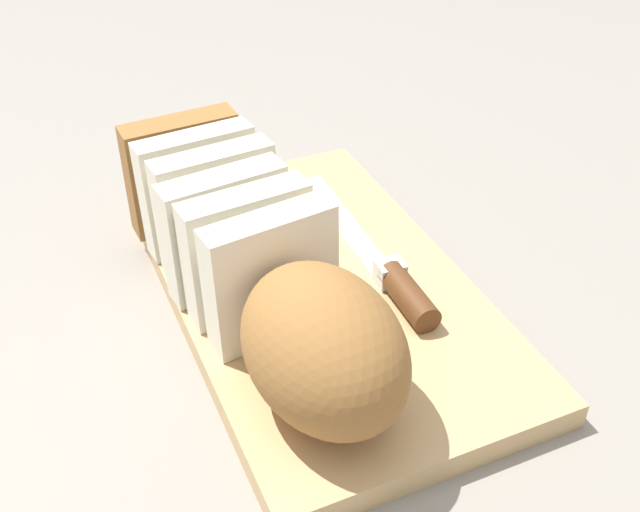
{
  "coord_description": "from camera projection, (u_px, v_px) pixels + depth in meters",
  "views": [
    {
      "loc": [
        -0.48,
        0.23,
        0.45
      ],
      "look_at": [
        0.0,
        0.0,
        0.05
      ],
      "focal_mm": 43.97,
      "sensor_mm": 36.0,
      "label": 1
    }
  ],
  "objects": [
    {
      "name": "bread_knife",
      "position": [
        392.0,
        277.0,
        0.67
      ],
      "size": [
        0.26,
        0.04,
        0.02
      ],
      "rotation": [
        0.0,
        0.0,
        -0.05
      ],
      "color": "silver",
      "rests_on": "cutting_board"
    },
    {
      "name": "cutting_board",
      "position": [
        320.0,
        294.0,
        0.69
      ],
      "size": [
        0.42,
        0.25,
        0.02
      ],
      "primitive_type": "cube",
      "rotation": [
        0.0,
        0.0,
        -0.02
      ],
      "color": "tan",
      "rests_on": "ground_plane"
    },
    {
      "name": "crumb_near_loaf",
      "position": [
        264.0,
        320.0,
        0.64
      ],
      "size": [
        0.0,
        0.0,
        0.0
      ],
      "primitive_type": "sphere",
      "color": "tan",
      "rests_on": "cutting_board"
    },
    {
      "name": "bread_loaf",
      "position": [
        265.0,
        273.0,
        0.61
      ],
      "size": [
        0.36,
        0.13,
        0.11
      ],
      "rotation": [
        0.0,
        0.0,
        0.05
      ],
      "color": "#996633",
      "rests_on": "cutting_board"
    },
    {
      "name": "crumb_near_knife",
      "position": [
        397.0,
        291.0,
        0.67
      ],
      "size": [
        0.01,
        0.01,
        0.01
      ],
      "primitive_type": "sphere",
      "color": "tan",
      "rests_on": "cutting_board"
    },
    {
      "name": "ground_plane",
      "position": [
        320.0,
        303.0,
        0.7
      ],
      "size": [
        3.0,
        3.0,
        0.0
      ],
      "primitive_type": "plane",
      "color": "gray"
    }
  ]
}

